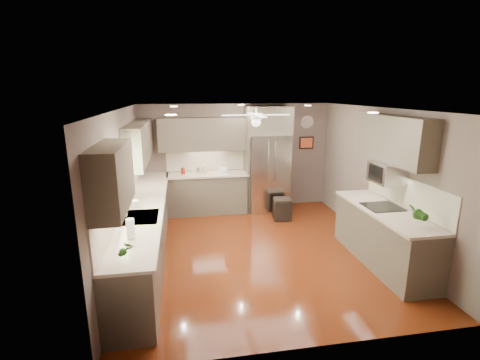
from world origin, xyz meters
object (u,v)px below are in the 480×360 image
object	(u,v)px
soap_bottle	(135,202)
bowl	(224,172)
potted_plant_left	(127,249)
refrigerator	(268,161)
canister_a	(183,171)
microwave	(387,173)
canister_b	(198,171)
canister_c	(204,169)
paper_towel	(130,228)
potted_plant_right	(417,213)
stool	(282,209)

from	to	relation	value
soap_bottle	bowl	distance (m)	2.83
potted_plant_left	bowl	size ratio (longest dim) A/B	1.24
potted_plant_left	refrigerator	xyz separation A→B (m)	(2.64, 4.07, 0.11)
canister_a	bowl	distance (m)	0.93
microwave	potted_plant_left	bearing A→B (deg)	-161.01
bowl	microwave	bearing A→B (deg)	-49.09
canister_a	canister_b	xyz separation A→B (m)	(0.35, 0.01, -0.01)
canister_c	potted_plant_left	size ratio (longest dim) A/B	0.68
canister_a	paper_towel	bearing A→B (deg)	-101.29
canister_b	refrigerator	xyz separation A→B (m)	(1.63, -0.05, 0.18)
potted_plant_right	refrigerator	bearing A→B (deg)	108.51
canister_c	soap_bottle	distance (m)	2.61
potted_plant_left	canister_b	bearing A→B (deg)	76.24
potted_plant_left	paper_towel	bearing A→B (deg)	93.56
canister_c	bowl	size ratio (longest dim) A/B	0.84
potted_plant_right	refrigerator	xyz separation A→B (m)	(-1.23, 3.66, 0.07)
paper_towel	microwave	bearing A→B (deg)	10.66
refrigerator	soap_bottle	bearing A→B (deg)	-141.09
soap_bottle	bowl	world-z (taller)	soap_bottle
canister_c	microwave	world-z (taller)	microwave
soap_bottle	refrigerator	bearing A→B (deg)	38.91
canister_a	stool	distance (m)	2.40
soap_bottle	canister_c	bearing A→B (deg)	60.85
soap_bottle	stool	size ratio (longest dim) A/B	0.42
refrigerator	paper_towel	distance (m)	4.37
bowl	stool	size ratio (longest dim) A/B	0.48
canister_c	microwave	distance (m)	3.97
potted_plant_right	bowl	world-z (taller)	potted_plant_right
canister_b	soap_bottle	world-z (taller)	soap_bottle
canister_c	soap_bottle	size ratio (longest dim) A/B	0.97
stool	soap_bottle	bearing A→B (deg)	-152.63
canister_b	refrigerator	bearing A→B (deg)	-1.81
potted_plant_left	refrigerator	bearing A→B (deg)	57.08
soap_bottle	microwave	size ratio (longest dim) A/B	0.35
refrigerator	canister_a	bearing A→B (deg)	178.72
soap_bottle	stool	world-z (taller)	soap_bottle
potted_plant_right	stool	bearing A→B (deg)	109.70
refrigerator	microwave	size ratio (longest dim) A/B	4.45
potted_plant_left	stool	distance (m)	4.46
potted_plant_left	paper_towel	world-z (taller)	paper_towel
canister_a	canister_c	distance (m)	0.49
canister_a	refrigerator	distance (m)	1.98
canister_a	bowl	size ratio (longest dim) A/B	0.64
canister_c	bowl	distance (m)	0.45
potted_plant_right	paper_towel	world-z (taller)	potted_plant_right
paper_towel	canister_b	bearing A→B (deg)	73.39
canister_a	microwave	distance (m)	4.32
bowl	paper_towel	distance (m)	3.85
potted_plant_right	potted_plant_left	bearing A→B (deg)	-173.97
canister_c	paper_towel	size ratio (longest dim) A/B	0.70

